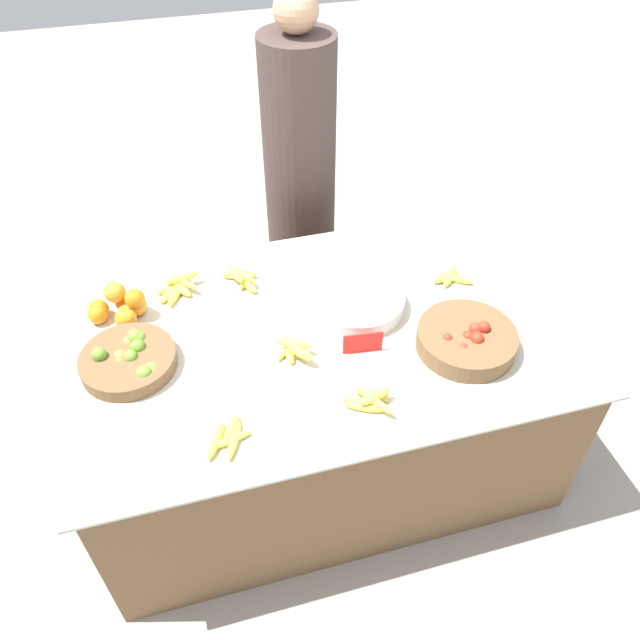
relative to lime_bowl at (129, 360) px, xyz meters
name	(u,v)px	position (x,y,z in m)	size (l,w,h in m)	color
ground_plane	(320,444)	(0.69, 0.00, -0.76)	(12.00, 12.00, 0.00)	#A39E93
market_table	(320,392)	(0.69, 0.00, -0.40)	(1.85, 1.17, 0.73)	brown
lime_bowl	(129,360)	(0.00, 0.00, 0.00)	(0.33, 0.33, 0.09)	brown
tomato_basket	(466,340)	(1.17, -0.23, 0.01)	(0.36, 0.36, 0.11)	brown
orange_pile	(119,306)	(-0.02, 0.27, 0.02)	(0.22, 0.18, 0.14)	orange
metal_bowl	(357,301)	(0.86, 0.08, 0.00)	(0.37, 0.37, 0.06)	silver
price_sign	(363,343)	(0.81, -0.15, 0.01)	(0.14, 0.02, 0.09)	red
banana_bunch_back_center	(370,400)	(0.76, -0.39, -0.01)	(0.17, 0.16, 0.06)	#EFDB4C
banana_bunch_middle_right	(450,277)	(1.28, 0.14, -0.02)	(0.17, 0.14, 0.04)	#EFDB4C
banana_bunch_front_center	(292,349)	(0.56, -0.10, 0.00)	(0.15, 0.19, 0.06)	#EFDB4C
banana_bunch_middle_left	(227,438)	(0.28, -0.40, -0.02)	(0.17, 0.17, 0.03)	#EFDB4C
banana_bunch_front_left	(241,277)	(0.46, 0.35, 0.00)	(0.15, 0.17, 0.06)	#EFDB4C
banana_bunch_front_right	(177,287)	(0.20, 0.36, -0.01)	(0.19, 0.18, 0.06)	#EFDB4C
vendor_person	(300,184)	(0.86, 0.96, 0.00)	(0.34, 0.34, 1.64)	#473833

